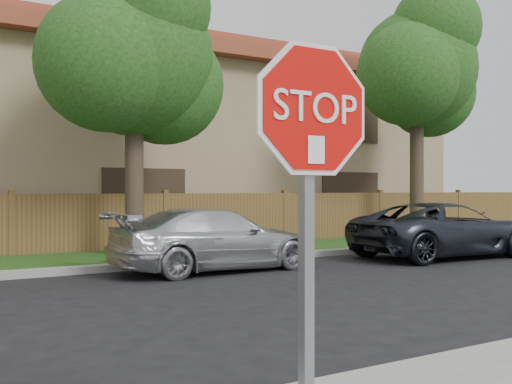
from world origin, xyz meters
TOP-DOWN VIEW (x-y plane):
  - far_curb at (0.00, 8.15)m, footprint 70.00×0.30m
  - grass_strip at (0.00, 9.80)m, footprint 70.00×3.00m
  - fence at (0.00, 11.40)m, footprint 70.00×0.12m
  - tree_mid at (2.52, 9.57)m, footprint 4.80×3.90m
  - tree_right at (12.02, 9.57)m, footprint 4.80×3.90m
  - stop_sign at (-0.50, -1.48)m, footprint 1.01×0.13m
  - sedan_right at (3.35, 7.09)m, footprint 4.59×2.00m
  - sedan_far_right at (9.48, 6.34)m, footprint 5.09×2.55m

SIDE VIEW (x-z plane):
  - grass_strip at x=0.00m, z-range 0.00..0.12m
  - far_curb at x=0.00m, z-range 0.00..0.15m
  - sedan_right at x=3.35m, z-range 0.00..1.31m
  - sedan_far_right at x=9.48m, z-range 0.00..1.38m
  - fence at x=0.00m, z-range 0.00..1.60m
  - stop_sign at x=-0.50m, z-range 0.55..3.11m
  - tree_mid at x=2.52m, z-range 1.20..8.55m
  - tree_right at x=12.02m, z-range 1.47..9.67m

